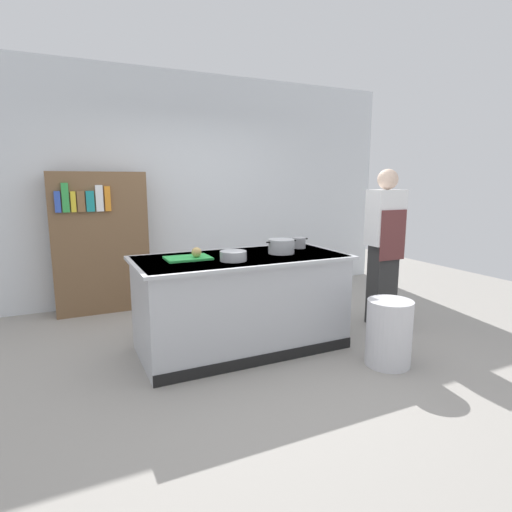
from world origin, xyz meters
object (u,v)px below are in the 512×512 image
Objects in this scene: onion at (197,252)px; trash_bin at (389,333)px; stock_pot at (281,246)px; person_chef at (384,244)px; bookshelf at (101,243)px; sauce_pan at (299,243)px; mixing_bowl at (233,256)px.

onion is 1.83m from trash_bin.
stock_pot is 1.29m from person_chef.
bookshelf is at bearing 110.25° from onion.
onion is 1.17m from sauce_pan.
stock_pot reaches higher than sauce_pan.
bookshelf is (-2.78, 1.83, -0.06)m from person_chef.
stock_pot is 1.52× the size of sauce_pan.
onion is 0.28× the size of stock_pot.
person_chef is (2.13, -0.06, -0.05)m from onion.
onion is 0.15× the size of trash_bin.
onion is 1.89m from bookshelf.
onion is 0.05× the size of person_chef.
trash_bin is 0.34× the size of bookshelf.
person_chef is (1.86, 0.14, -0.03)m from mixing_bowl.
stock_pot is 0.19× the size of bookshelf.
person_chef is 3.33m from bookshelf.
sauce_pan is at bearing 104.09° from trash_bin.
sauce_pan is 0.96m from mixing_bowl.
bookshelf is at bearing 127.64° from trash_bin.
bookshelf is at bearing 138.23° from sauce_pan.
stock_pot is 2.36m from bookshelf.
sauce_pan is at bearing 7.53° from onion.
bookshelf is (-1.49, 1.82, -0.11)m from stock_pot.
sauce_pan is 0.12× the size of bookshelf.
stock_pot is at bearing -50.72° from bookshelf.
stock_pot is at bearing -147.46° from sauce_pan.
onion reaches higher than mixing_bowl.
trash_bin is (1.43, -0.93, -0.67)m from onion.
onion is at bearing -69.75° from bookshelf.
onion is 0.84m from stock_pot.
mixing_bowl is (-0.57, -0.15, -0.03)m from stock_pot.
bookshelf is at bearing 69.64° from person_chef.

